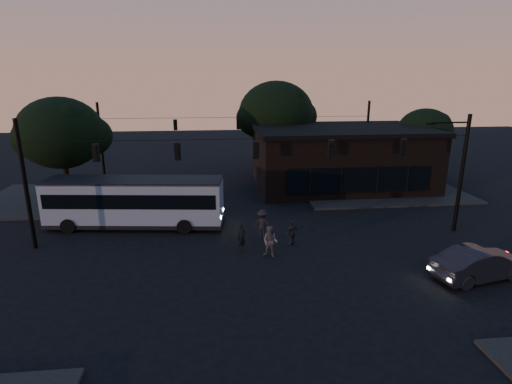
{
  "coord_description": "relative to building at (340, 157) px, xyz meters",
  "views": [
    {
      "loc": [
        -2.47,
        -18.86,
        9.47
      ],
      "look_at": [
        0.0,
        4.0,
        3.0
      ],
      "focal_mm": 28.0,
      "sensor_mm": 36.0,
      "label": 1
    }
  ],
  "objects": [
    {
      "name": "signal_rig_far",
      "position": [
        -9.0,
        4.03,
        1.5
      ],
      "size": [
        26.24,
        0.3,
        7.5
      ],
      "color": "black",
      "rests_on": "ground"
    },
    {
      "name": "sidewalk_far_left",
      "position": [
        -23.0,
        -1.97,
        -2.63
      ],
      "size": [
        14.0,
        10.0,
        0.15
      ],
      "primitive_type": "cube",
      "color": "black",
      "rests_on": "ground"
    },
    {
      "name": "tree_behind",
      "position": [
        -5.0,
        6.03,
        3.48
      ],
      "size": [
        7.6,
        7.6,
        9.43
      ],
      "color": "black",
      "rests_on": "ground"
    },
    {
      "name": "building",
      "position": [
        0.0,
        0.0,
        0.0
      ],
      "size": [
        15.4,
        10.41,
        5.4
      ],
      "color": "black",
      "rests_on": "ground"
    },
    {
      "name": "pedestrian_d",
      "position": [
        -8.59,
        -11.89,
        -1.79
      ],
      "size": [
        1.34,
        1.02,
        1.84
      ],
      "primitive_type": "imported",
      "rotation": [
        0.0,
        0.0,
        2.82
      ],
      "color": "black",
      "rests_on": "ground"
    },
    {
      "name": "car",
      "position": [
        1.37,
        -18.26,
        -1.9
      ],
      "size": [
        5.13,
        2.72,
        1.61
      ],
      "primitive_type": "imported",
      "rotation": [
        0.0,
        0.0,
        1.79
      ],
      "color": "black",
      "rests_on": "ground"
    },
    {
      "name": "ground",
      "position": [
        -9.0,
        -15.97,
        -2.71
      ],
      "size": [
        120.0,
        120.0,
        0.0
      ],
      "primitive_type": "plane",
      "color": "black",
      "rests_on": "ground"
    },
    {
      "name": "pedestrian_b",
      "position": [
        -8.5,
        -14.65,
        -1.82
      ],
      "size": [
        1.08,
        1.01,
        1.78
      ],
      "primitive_type": "imported",
      "rotation": [
        0.0,
        0.0,
        -0.5
      ],
      "color": "#554D4D",
      "rests_on": "ground"
    },
    {
      "name": "tree_left",
      "position": [
        -23.0,
        -2.97,
        2.86
      ],
      "size": [
        6.4,
        6.4,
        8.3
      ],
      "color": "black",
      "rests_on": "ground"
    },
    {
      "name": "sidewalk_far_right",
      "position": [
        3.0,
        -1.97,
        -2.63
      ],
      "size": [
        14.0,
        10.0,
        0.15
      ],
      "primitive_type": "cube",
      "color": "black",
      "rests_on": "ground"
    },
    {
      "name": "bus",
      "position": [
        -16.72,
        -8.94,
        -0.88
      ],
      "size": [
        11.8,
        4.04,
        3.26
      ],
      "rotation": [
        0.0,
        0.0,
        -0.12
      ],
      "color": "gray",
      "rests_on": "ground"
    },
    {
      "name": "tree_right",
      "position": [
        9.0,
        2.03,
        1.93
      ],
      "size": [
        5.2,
        5.2,
        6.86
      ],
      "color": "black",
      "rests_on": "ground"
    },
    {
      "name": "signal_rig_near",
      "position": [
        -9.0,
        -11.97,
        1.74
      ],
      "size": [
        26.24,
        0.3,
        7.5
      ],
      "color": "black",
      "rests_on": "ground"
    },
    {
      "name": "pedestrian_a",
      "position": [
        -10.03,
        -13.7,
        -1.89
      ],
      "size": [
        0.71,
        0.6,
        1.64
      ],
      "primitive_type": "imported",
      "rotation": [
        0.0,
        0.0,
        0.41
      ],
      "color": "black",
      "rests_on": "ground"
    },
    {
      "name": "pedestrian_c",
      "position": [
        -6.99,
        -13.14,
        -1.94
      ],
      "size": [
        0.96,
        0.81,
        1.53
      ],
      "primitive_type": "imported",
      "rotation": [
        0.0,
        0.0,
        3.72
      ],
      "color": "black",
      "rests_on": "ground"
    }
  ]
}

